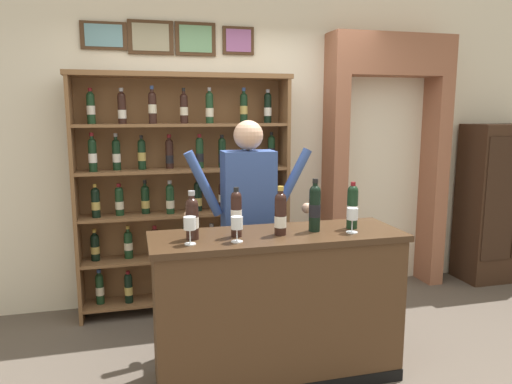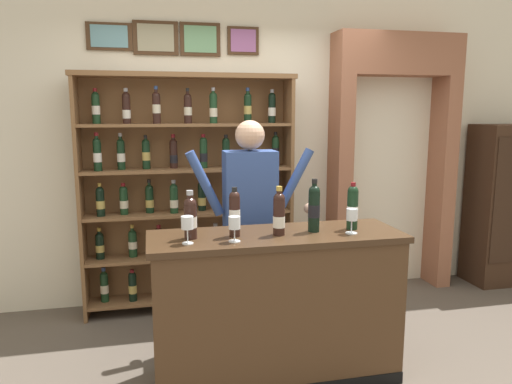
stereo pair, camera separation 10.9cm
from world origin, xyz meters
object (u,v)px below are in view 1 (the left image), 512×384
at_px(tasting_bottle_brunello, 236,213).
at_px(wine_glass_right, 352,216).
at_px(tasting_bottle_vin_santo, 192,217).
at_px(wine_shelf, 184,189).
at_px(tasting_bottle_grappa, 280,213).
at_px(tasting_bottle_chianti, 315,207).
at_px(side_cabinet, 499,203).
at_px(tasting_bottle_rosso, 352,206).
at_px(tasting_counter, 277,307).
at_px(wine_glass_spare, 190,224).
at_px(wine_glass_left, 237,225).
at_px(shopkeeper, 249,207).

distance_m(tasting_bottle_brunello, wine_glass_right, 0.74).
bearing_deg(tasting_bottle_vin_santo, wine_shelf, 85.90).
distance_m(wine_shelf, tasting_bottle_grappa, 1.41).
relative_size(tasting_bottle_vin_santo, tasting_bottle_chianti, 0.87).
bearing_deg(wine_glass_right, side_cabinet, 30.25).
bearing_deg(tasting_bottle_chianti, tasting_bottle_vin_santo, -179.72).
relative_size(tasting_bottle_brunello, tasting_bottle_rosso, 1.00).
bearing_deg(tasting_bottle_chianti, tasting_counter, -179.77).
height_order(wine_glass_spare, wine_glass_right, wine_glass_spare).
bearing_deg(wine_glass_right, tasting_bottle_rosso, 64.76).
distance_m(tasting_bottle_vin_santo, wine_glass_spare, 0.11).
distance_m(tasting_bottle_grappa, wine_glass_right, 0.47).
bearing_deg(tasting_counter, wine_glass_right, -11.92).
xyz_separation_m(wine_shelf, wine_glass_left, (0.15, -1.43, 0.01)).
bearing_deg(tasting_bottle_rosso, tasting_counter, -178.99).
relative_size(wine_shelf, wine_glass_spare, 12.52).
relative_size(shopkeeper, tasting_bottle_grappa, 5.45).
relative_size(tasting_counter, tasting_bottle_vin_santo, 5.43).
bearing_deg(wine_glass_spare, tasting_bottle_grappa, 7.79).
height_order(tasting_bottle_brunello, wine_glass_left, tasting_bottle_brunello).
bearing_deg(wine_shelf, wine_glass_left, -83.84).
bearing_deg(tasting_bottle_chianti, tasting_bottle_rosso, 1.72).
bearing_deg(tasting_counter, wine_glass_left, -156.33).
bearing_deg(wine_glass_right, wine_glass_spare, -179.26).
distance_m(tasting_bottle_rosso, wine_glass_left, 0.82).
distance_m(side_cabinet, tasting_bottle_chianti, 2.85).
bearing_deg(tasting_bottle_rosso, tasting_bottle_grappa, -175.27).
relative_size(tasting_counter, tasting_bottle_chianti, 4.72).
relative_size(side_cabinet, wine_glass_right, 10.12).
relative_size(side_cabinet, wine_glass_left, 10.54).
height_order(tasting_bottle_vin_santo, wine_glass_left, tasting_bottle_vin_santo).
relative_size(tasting_bottle_grappa, wine_glass_left, 2.01).
xyz_separation_m(wine_shelf, tasting_bottle_chianti, (0.70, -1.30, 0.07)).
height_order(side_cabinet, wine_glass_right, side_cabinet).
relative_size(tasting_bottle_vin_santo, wine_glass_right, 1.86).
xyz_separation_m(tasting_bottle_rosso, wine_glass_left, (-0.81, -0.14, -0.04)).
height_order(tasting_bottle_brunello, wine_glass_right, tasting_bottle_brunello).
height_order(side_cabinet, wine_glass_spare, side_cabinet).
distance_m(tasting_bottle_grappa, wine_glass_left, 0.32).
relative_size(wine_shelf, tasting_bottle_rosso, 6.64).
distance_m(wine_glass_spare, wine_glass_right, 1.04).
bearing_deg(tasting_counter, shopkeeper, 94.38).
bearing_deg(wine_glass_left, shopkeeper, 71.17).
bearing_deg(tasting_bottle_chianti, tasting_bottle_grappa, -171.97).
bearing_deg(tasting_bottle_grappa, wine_glass_spare, -172.21).
xyz_separation_m(side_cabinet, tasting_bottle_grappa, (-2.78, -1.29, 0.31)).
height_order(tasting_bottle_rosso, wine_glass_right, tasting_bottle_rosso).
bearing_deg(tasting_bottle_brunello, wine_glass_left, -100.79).
relative_size(tasting_bottle_brunello, tasting_bottle_chianti, 0.90).
bearing_deg(tasting_bottle_rosso, wine_glass_left, -170.36).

